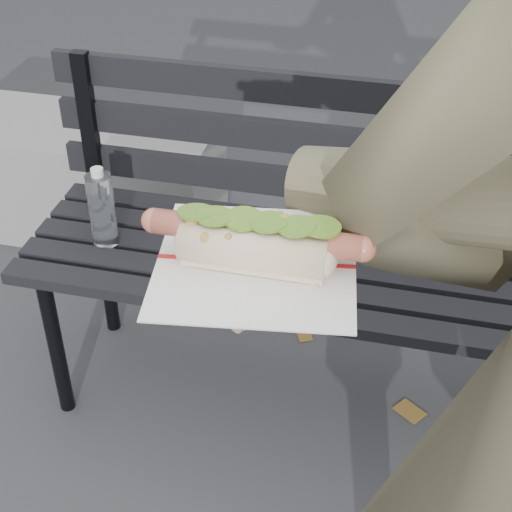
{
  "coord_description": "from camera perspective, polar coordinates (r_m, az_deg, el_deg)",
  "views": [
    {
      "loc": [
        0.15,
        -0.64,
        1.61
      ],
      "look_at": [
        0.01,
        -0.06,
        1.17
      ],
      "focal_mm": 55.0,
      "sensor_mm": 36.0,
      "label": 1
    }
  ],
  "objects": [
    {
      "name": "concrete_block",
      "position": [
        2.9,
        -14.74,
        5.94
      ],
      "size": [
        1.2,
        0.4,
        0.4
      ],
      "primitive_type": "cube",
      "color": "slate",
      "rests_on": "ground"
    },
    {
      "name": "held_hotdog",
      "position": [
        0.76,
        15.14,
        2.57
      ],
      "size": [
        0.62,
        0.3,
        0.2
      ],
      "color": "brown"
    },
    {
      "name": "park_bench",
      "position": [
        1.92,
        5.2,
        1.66
      ],
      "size": [
        1.5,
        0.44,
        0.88
      ],
      "color": "black",
      "rests_on": "ground"
    }
  ]
}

